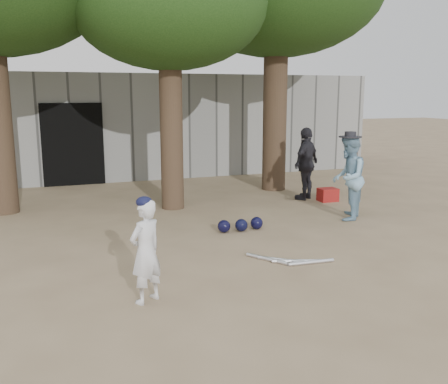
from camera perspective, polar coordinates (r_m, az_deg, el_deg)
name	(u,v)px	position (r m, az deg, el deg)	size (l,w,h in m)	color
ground	(208,277)	(6.88, -1.82, -9.66)	(70.00, 70.00, 0.00)	#937C5E
boy_player	(146,251)	(5.97, -8.94, -6.73)	(0.46, 0.30, 1.25)	silver
spectator_blue	(348,178)	(10.03, 14.01, 1.58)	(0.81, 0.63, 1.66)	#7DA7C2
spectator_dark	(306,164)	(11.78, 9.37, 3.21)	(0.99, 0.41, 1.68)	black
red_bag	(328,195)	(11.76, 11.78, -0.31)	(0.42, 0.32, 0.30)	maroon
back_building	(106,123)	(16.59, -13.38, 7.64)	(16.00, 5.24, 3.00)	gray
helmet_row	(241,225)	(9.04, 1.93, -3.77)	(0.87, 0.27, 0.23)	black
bat_pile	(289,261)	(7.49, 7.41, -7.77)	(1.12, 0.73, 0.06)	silver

